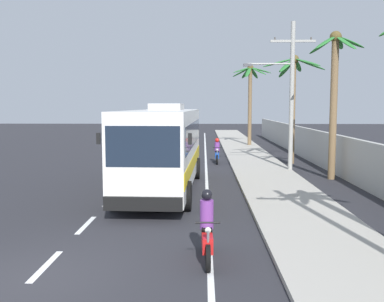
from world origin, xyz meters
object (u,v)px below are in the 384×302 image
(coach_bus_foreground, at_px, (164,146))
(palm_nearest, at_px, (294,81))
(utility_pole_mid, at_px, (290,92))
(palm_third, at_px, (250,89))
(palm_fourth, at_px, (334,84))
(motorcycle_beside_bus, at_px, (217,153))
(motorcycle_trailing, at_px, (207,232))

(coach_bus_foreground, distance_m, palm_nearest, 12.01)
(utility_pole_mid, bearing_deg, palm_third, 92.08)
(palm_third, height_order, palm_fourth, palm_fourth)
(coach_bus_foreground, relative_size, utility_pole_mid, 1.33)
(coach_bus_foreground, relative_size, motorcycle_beside_bus, 5.46)
(motorcycle_beside_bus, height_order, palm_fourth, palm_fourth)
(motorcycle_trailing, distance_m, palm_third, 29.96)
(motorcycle_trailing, relative_size, palm_fourth, 0.27)
(motorcycle_trailing, distance_m, utility_pole_mid, 15.24)
(motorcycle_beside_bus, xyz_separation_m, palm_nearest, (4.70, -0.14, 4.46))
(coach_bus_foreground, bearing_deg, motorcycle_beside_bus, 74.47)
(coach_bus_foreground, xyz_separation_m, palm_fourth, (8.03, 3.13, 2.74))
(motorcycle_beside_bus, distance_m, palm_nearest, 6.48)
(utility_pole_mid, relative_size, palm_fourth, 1.12)
(palm_third, bearing_deg, palm_fourth, -82.67)
(palm_nearest, bearing_deg, palm_fourth, -82.48)
(coach_bus_foreground, bearing_deg, motorcycle_trailing, -78.41)
(utility_pole_mid, bearing_deg, palm_nearest, 75.52)
(coach_bus_foreground, xyz_separation_m, palm_third, (5.77, 20.72, 3.11))
(palm_third, bearing_deg, utility_pole_mid, -87.92)
(motorcycle_beside_bus, relative_size, motorcycle_trailing, 1.00)
(coach_bus_foreground, bearing_deg, palm_third, 74.45)
(motorcycle_beside_bus, relative_size, palm_nearest, 0.29)
(palm_third, bearing_deg, coach_bus_foreground, -105.55)
(palm_nearest, xyz_separation_m, palm_third, (-1.48, 11.69, -0.07))
(palm_nearest, distance_m, palm_fourth, 5.97)
(motorcycle_beside_bus, bearing_deg, palm_third, 74.44)
(palm_nearest, bearing_deg, palm_third, 97.23)
(utility_pole_mid, relative_size, palm_nearest, 1.20)
(motorcycle_trailing, bearing_deg, coach_bus_foreground, 101.59)
(motorcycle_trailing, height_order, utility_pole_mid, utility_pole_mid)
(motorcycle_beside_bus, height_order, utility_pole_mid, utility_pole_mid)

